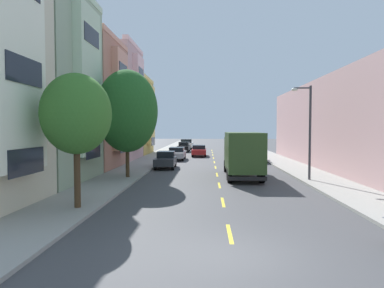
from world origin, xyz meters
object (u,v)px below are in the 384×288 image
at_px(street_lamp, 308,125).
at_px(parked_pickup_sky, 254,154).
at_px(street_tree_nearest, 76,114).
at_px(parked_hatchback_charcoal, 166,160).
at_px(parked_hatchback_black, 184,147).
at_px(parked_sedan_silver, 177,153).
at_px(street_tree_second, 127,111).
at_px(parked_pickup_white, 187,144).
at_px(delivery_box_truck, 242,152).
at_px(moving_red_sedan, 199,150).

distance_m(street_lamp, parked_pickup_sky, 14.95).
distance_m(street_tree_nearest, parked_hatchback_charcoal, 16.66).
bearing_deg(parked_pickup_sky, street_tree_nearest, -114.84).
bearing_deg(parked_hatchback_black, street_tree_nearest, -93.14).
distance_m(street_tree_nearest, parked_sedan_silver, 24.75).
height_order(street_tree_nearest, parked_pickup_sky, street_tree_nearest).
bearing_deg(parked_pickup_sky, parked_hatchback_charcoal, -141.32).
bearing_deg(parked_sedan_silver, parked_hatchback_black, 90.43).
distance_m(street_tree_second, parked_pickup_white, 36.25).
xyz_separation_m(street_tree_second, parked_pickup_white, (2.11, 35.97, -3.96)).
distance_m(street_lamp, parked_hatchback_charcoal, 13.18).
relative_size(delivery_box_truck, parked_hatchback_charcoal, 1.93).
height_order(parked_sedan_silver, parked_hatchback_charcoal, parked_hatchback_charcoal).
xyz_separation_m(delivery_box_truck, parked_hatchback_black, (-6.12, 27.34, -1.12)).
xyz_separation_m(street_tree_nearest, street_lamp, (12.34, 8.74, -0.38)).
distance_m(street_tree_second, parked_pickup_sky, 17.99).
bearing_deg(parked_pickup_sky, street_lamp, -83.95).
relative_size(street_tree_nearest, street_tree_second, 0.77).
bearing_deg(parked_pickup_sky, parked_sedan_silver, 172.71).
bearing_deg(parked_pickup_sky, parked_hatchback_black, 120.89).
bearing_deg(street_tree_nearest, parked_pickup_white, 87.34).
relative_size(street_tree_second, parked_hatchback_charcoal, 1.87).
height_order(street_lamp, moving_red_sedan, street_lamp).
relative_size(parked_pickup_white, parked_hatchback_black, 1.32).
height_order(parked_hatchback_charcoal, parked_pickup_sky, parked_pickup_sky).
distance_m(street_tree_nearest, delivery_box_truck, 13.55).
distance_m(parked_pickup_white, moving_red_sedan, 15.99).
xyz_separation_m(street_tree_nearest, parked_pickup_sky, (10.79, 23.31, -3.36)).
distance_m(street_tree_second, street_lamp, 12.40).
bearing_deg(parked_pickup_sky, moving_red_sedan, 134.35).
bearing_deg(parked_hatchback_charcoal, parked_hatchback_black, 89.53).
height_order(delivery_box_truck, parked_pickup_white, delivery_box_truck).
xyz_separation_m(street_lamp, parked_pickup_sky, (-1.54, 14.57, -2.98)).
bearing_deg(delivery_box_truck, moving_red_sedan, 100.66).
bearing_deg(street_tree_nearest, parked_hatchback_charcoal, 83.30).
distance_m(parked_sedan_silver, parked_hatchback_black, 13.46).
bearing_deg(street_tree_nearest, parked_hatchback_black, 86.86).
bearing_deg(parked_sedan_silver, parked_hatchback_charcoal, -91.95).
height_order(delivery_box_truck, parked_hatchback_black, delivery_box_truck).
height_order(parked_pickup_white, parked_pickup_sky, same).
bearing_deg(delivery_box_truck, parked_hatchback_charcoal, 138.07).
distance_m(street_tree_nearest, street_lamp, 15.12).
bearing_deg(moving_red_sedan, parked_hatchback_black, 107.03).
distance_m(parked_pickup_sky, moving_red_sedan, 8.86).
relative_size(delivery_box_truck, parked_pickup_sky, 1.45).
bearing_deg(street_tree_nearest, street_tree_second, 90.00).
height_order(parked_sedan_silver, parked_hatchback_black, parked_hatchback_black).
bearing_deg(delivery_box_truck, parked_hatchback_black, 102.61).
distance_m(street_lamp, parked_pickup_white, 38.22).
height_order(street_lamp, delivery_box_truck, street_lamp).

